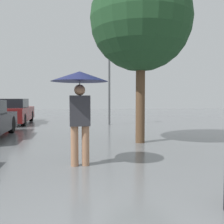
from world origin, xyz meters
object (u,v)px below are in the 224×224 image
at_px(tree, 141,21).
at_px(street_lamp, 109,67).
at_px(parked_car_farthest, 13,112).
at_px(pedestrian, 80,89).

bearing_deg(tree, street_lamp, 90.88).
bearing_deg(street_lamp, parked_car_farthest, 163.08).
xyz_separation_m(pedestrian, street_lamp, (1.88, 7.66, 1.40)).
distance_m(pedestrian, parked_car_farthest, 9.78).
bearing_deg(pedestrian, parked_car_farthest, 109.05).
relative_size(parked_car_farthest, street_lamp, 1.07).
xyz_separation_m(tree, street_lamp, (-0.08, 5.31, -0.77)).
xyz_separation_m(parked_car_farthest, tree, (5.14, -6.85, 3.08)).
bearing_deg(tree, parked_car_farthest, 126.86).
bearing_deg(pedestrian, street_lamp, 76.23).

